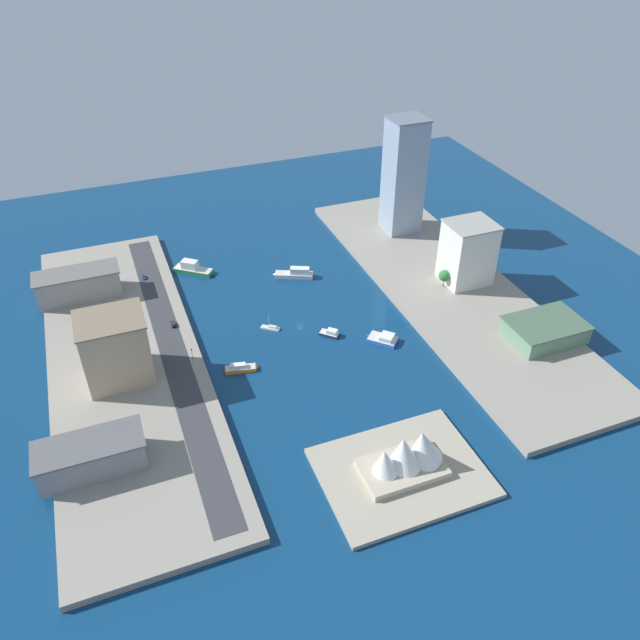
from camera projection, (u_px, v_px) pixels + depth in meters
name	position (u px, v px, depth m)	size (l,w,h in m)	color
ground_plane	(300.00, 324.00, 327.04)	(440.00, 440.00, 0.00)	navy
quay_west	(449.00, 288.00, 352.31)	(70.00, 240.00, 3.30)	gray
quay_east	(125.00, 361.00, 299.83)	(70.00, 240.00, 3.30)	gray
peninsula_point	(402.00, 472.00, 245.40)	(63.57, 49.22, 2.00)	#A89E89
road_strip	(172.00, 348.00, 305.48)	(12.46, 228.00, 0.15)	#38383D
ferry_green_doubledeck	(192.00, 268.00, 367.72)	(22.79, 20.05, 7.52)	#2D8C4C
catamaran_blue	(384.00, 339.00, 314.13)	(16.27, 16.27, 4.42)	blue
water_taxi_orange	(241.00, 368.00, 296.03)	(16.41, 7.78, 3.97)	orange
patrol_launch_navy	(330.00, 333.00, 318.49)	(10.56, 10.41, 3.69)	#1E284C
sailboat_small_white	(271.00, 328.00, 323.27)	(9.60, 8.30, 8.99)	white
ferry_white_commuter	(295.00, 274.00, 363.62)	(23.26, 14.61, 6.31)	silver
hotel_broad_white	(468.00, 253.00, 345.76)	(25.73, 23.07, 35.69)	silver
carpark_squat_concrete	(78.00, 284.00, 338.06)	(44.98, 17.46, 15.50)	gray
apartment_midrise_tan	(115.00, 348.00, 278.73)	(29.69, 25.25, 32.90)	tan
tower_tall_glass	(404.00, 176.00, 386.09)	(21.93, 20.82, 72.35)	#8C9EB2
warehouse_low_gray	(91.00, 456.00, 240.43)	(41.48, 18.38, 13.49)	gray
terminal_long_green	(545.00, 330.00, 309.62)	(37.37, 26.12, 9.53)	slate
suv_black	(173.00, 324.00, 319.92)	(2.05, 5.12, 1.54)	black
hatchback_blue	(143.00, 277.00, 357.07)	(1.87, 4.66, 1.64)	black
traffic_light_waterfront	(192.00, 352.00, 295.79)	(0.36, 0.36, 6.50)	black
opera_landmark	(407.00, 455.00, 240.42)	(33.01, 20.24, 19.62)	#BCAD93
park_tree_cluster	(450.00, 272.00, 351.00)	(17.57, 18.91, 10.18)	brown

